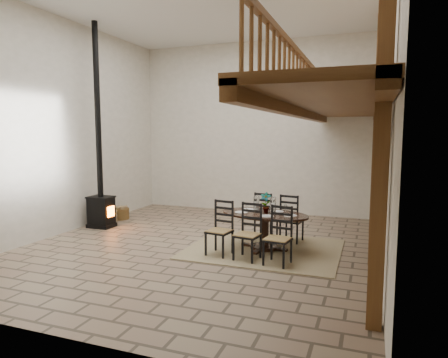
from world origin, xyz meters
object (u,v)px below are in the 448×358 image
(wood_stove, at_px, (100,182))
(log_stack, at_px, (109,216))
(log_basket, at_px, (121,213))
(dining_table, at_px, (262,231))

(wood_stove, height_order, log_stack, wood_stove)
(log_stack, bearing_deg, log_basket, 86.76)
(dining_table, height_order, log_basket, dining_table)
(dining_table, height_order, wood_stove, wood_stove)
(dining_table, xyz_separation_m, log_basket, (-4.42, 1.54, -0.25))
(log_basket, height_order, log_stack, log_basket)
(dining_table, bearing_deg, log_stack, 175.42)
(log_basket, bearing_deg, log_stack, -93.24)
(wood_stove, bearing_deg, log_stack, 105.73)
(dining_table, xyz_separation_m, log_stack, (-4.44, 1.05, -0.25))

